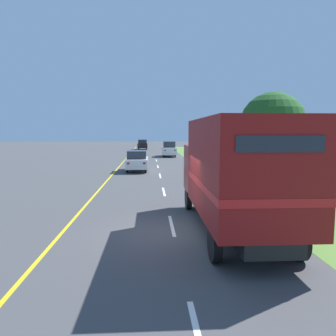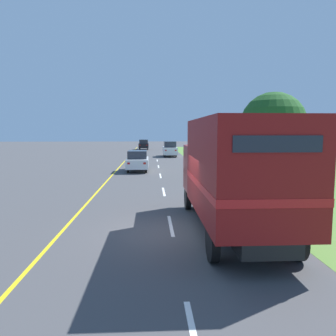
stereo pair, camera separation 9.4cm
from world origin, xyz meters
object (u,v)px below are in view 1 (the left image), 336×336
Objects in this scene: lead_car_white_ahead at (169,149)px; roadside_tree_mid at (246,135)px; highway_sign at (266,162)px; horse_trailer_truck at (236,172)px; lead_car_black_ahead at (143,144)px; delineator_post at (304,215)px; roadside_tree_near at (272,125)px; lead_car_white at (137,161)px.

roadside_tree_mid is at bearing -68.96° from lead_car_white_ahead.
horse_trailer_truck is at bearing -116.80° from highway_sign.
lead_car_black_ahead is 50.80m from delineator_post.
horse_trailer_truck is at bearing -115.23° from roadside_tree_near.
lead_car_black_ahead is at bearing 106.70° from roadside_tree_mid.
highway_sign is at bearing 63.20° from horse_trailer_truck.
highway_sign reaches higher than delineator_post.
lead_car_white_ahead is 26.54m from highway_sign.
roadside_tree_near reaches higher than horse_trailer_truck.
lead_car_black_ahead is 44.22m from highway_sign.
horse_trailer_truck is 8.17× the size of delineator_post.
horse_trailer_truck is 1.90× the size of lead_car_black_ahead.
roadside_tree_near is 13.26m from delineator_post.
lead_car_black_ahead is at bearing 100.04° from highway_sign.
horse_trailer_truck reaches higher than lead_car_black_ahead.
roadside_tree_near is (10.06, -38.02, 2.86)m from lead_car_black_ahead.
lead_car_white is 0.96× the size of lead_car_black_ahead.
roadside_tree_near is at bearing 64.77° from horse_trailer_truck.
roadside_tree_mid is (2.08, 10.92, 1.39)m from highway_sign.
roadside_tree_mid is (-0.28, 5.41, -0.75)m from roadside_tree_near.
lead_car_white_ahead is at bearing 106.59° from roadside_tree_near.
lead_car_white is 33.46m from lead_car_black_ahead.
delineator_post is at bearing -105.75° from roadside_tree_near.
lead_car_black_ahead is 4.29× the size of delineator_post.
horse_trailer_truck is at bearing -89.68° from lead_car_white_ahead.
roadside_tree_mid reaches higher than lead_car_white_ahead.
lead_car_black_ahead is at bearing 104.83° from roadside_tree_near.
lead_car_white is 11.21m from roadside_tree_near.
roadside_tree_near reaches higher than highway_sign.
roadside_tree_near is at bearing -87.04° from roadside_tree_mid.
lead_car_black_ahead is at bearing 102.67° from lead_car_white_ahead.
roadside_tree_mid is (9.54, 0.85, 2.16)m from lead_car_white.
roadside_tree_mid is at bearing 5.09° from lead_car_white.
roadside_tree_near is (9.82, -4.56, 2.91)m from lead_car_white.
highway_sign is at bearing 80.64° from delineator_post.
roadside_tree_mid is (9.78, -32.61, 2.11)m from lead_car_black_ahead.
roadside_tree_near is 1.30× the size of roadside_tree_mid.
lead_car_white_ahead is at bearing 98.28° from highway_sign.
highway_sign is 11.20m from roadside_tree_mid.
lead_car_white_ahead reaches higher than lead_car_black_ahead.
lead_car_white_ahead is 16.56m from roadside_tree_mid.
lead_car_black_ahead reaches higher than delineator_post.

